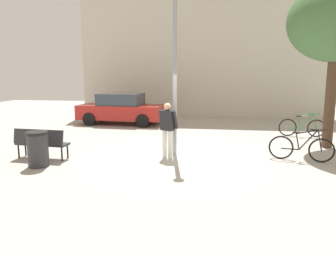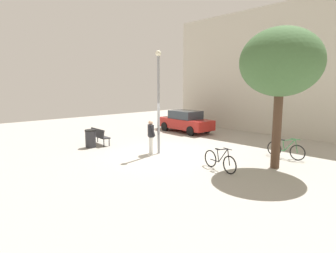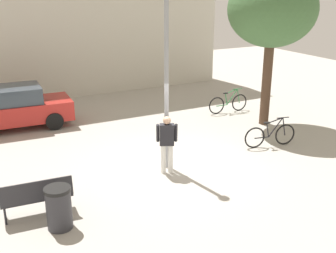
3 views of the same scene
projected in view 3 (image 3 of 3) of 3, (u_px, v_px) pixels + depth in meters
The scene contains 10 objects.
ground_plane at pixel (176, 165), 12.43m from camera, with size 36.00×36.00×0.00m, color #A8A399.
building_facade at pixel (74, 1), 19.40m from camera, with size 14.18×2.00×8.54m, color beige.
lamppost at pixel (166, 68), 11.37m from camera, with size 0.28×0.28×4.97m.
person_by_lamppost at pixel (167, 141), 11.64m from camera, with size 0.63×0.47×1.67m.
park_bench at pixel (37, 195), 9.57m from camera, with size 1.63×0.58×0.92m.
plaza_tree at pixel (272, 10), 14.69m from camera, with size 3.14×3.14×5.56m.
bicycle_green at pixel (228, 103), 17.32m from camera, with size 1.81×0.13×0.97m.
bicycle_black at pixel (270, 135), 13.74m from camera, with size 1.78×0.41×0.97m.
parked_car_red at pixel (12, 108), 15.33m from camera, with size 4.29×2.00×1.55m.
trash_bin at pixel (59, 208), 9.13m from camera, with size 0.58×0.58×0.97m.
Camera 3 is at (-5.45, -9.99, 5.15)m, focal length 45.00 mm.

